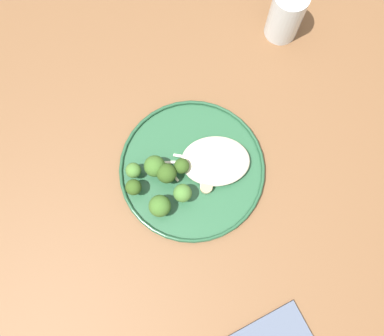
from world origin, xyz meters
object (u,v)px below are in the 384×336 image
seared_scallop_front_small (197,174)px  broccoli_floret_small_sprig (133,171)px  broccoli_floret_split_head (183,193)px  broccoli_floret_left_leaning (155,166)px  seared_scallop_large_seared (231,161)px  seared_scallop_tilted_round (215,159)px  seared_scallop_on_noodles (206,187)px  water_glass (285,17)px  broccoli_floret_rear_charred (160,206)px  broccoli_floret_tall_stalk (182,166)px  seared_scallop_rear_pale (223,144)px  broccoli_floret_center_pile (134,187)px  dinner_plate (192,169)px  broccoli_floret_right_tilted (167,174)px

seared_scallop_front_small → broccoli_floret_small_sprig: (0.12, -0.01, 0.02)m
seared_scallop_front_small → broccoli_floret_split_head: 0.06m
broccoli_floret_split_head → broccoli_floret_left_leaning: bearing=-46.3°
seared_scallop_large_seared → seared_scallop_tilted_round: (0.03, -0.00, -0.00)m
seared_scallop_on_noodles → broccoli_floret_left_leaning: broccoli_floret_left_leaning is taller
broccoli_floret_left_leaning → water_glass: bearing=-131.5°
broccoli_floret_split_head → broccoli_floret_rear_charred: 0.05m
broccoli_floret_small_sprig → broccoli_floret_tall_stalk: broccoli_floret_tall_stalk is taller
seared_scallop_rear_pale → broccoli_floret_rear_charred: (0.13, 0.12, 0.02)m
seared_scallop_front_small → broccoli_floret_rear_charred: 0.10m
seared_scallop_large_seared → broccoli_floret_center_pile: (0.19, 0.05, 0.02)m
dinner_plate → broccoli_floret_rear_charred: size_ratio=5.16×
broccoli_floret_small_sprig → dinner_plate: bearing=-176.6°
seared_scallop_on_noodles → broccoli_floret_split_head: size_ratio=0.42×
dinner_plate → seared_scallop_on_noodles: size_ratio=11.96×
seared_scallop_on_noodles → broccoli_floret_right_tilted: 0.08m
seared_scallop_front_small → broccoli_floret_right_tilted: bearing=3.0°
seared_scallop_rear_pale → seared_scallop_tilted_round: size_ratio=0.96×
seared_scallop_front_small → broccoli_floret_tall_stalk: (0.03, -0.01, 0.02)m
water_glass → broccoli_floret_small_sprig: bearing=45.0°
seared_scallop_tilted_round → broccoli_floret_right_tilted: bearing=19.7°
seared_scallop_large_seared → broccoli_floret_right_tilted: broccoli_floret_right_tilted is taller
broccoli_floret_right_tilted → seared_scallop_large_seared: bearing=-167.1°
seared_scallop_rear_pale → water_glass: 0.30m
seared_scallop_tilted_round → broccoli_floret_rear_charred: size_ratio=0.49×
seared_scallop_large_seared → seared_scallop_tilted_round: 0.03m
broccoli_floret_center_pile → broccoli_floret_small_sprig: 0.03m
seared_scallop_on_noodles → broccoli_floret_center_pile: (0.14, 0.00, 0.02)m
broccoli_floret_left_leaning → broccoli_floret_center_pile: bearing=44.5°
seared_scallop_front_small → seared_scallop_rear_pale: (-0.05, -0.06, -0.00)m
seared_scallop_on_noodles → seared_scallop_tilted_round: bearing=-108.1°
water_glass → seared_scallop_large_seared: bearing=67.1°
broccoli_floret_center_pile → broccoli_floret_right_tilted: bearing=-159.4°
broccoli_floret_center_pile → water_glass: water_glass is taller
broccoli_floret_right_tilted → broccoli_floret_rear_charred: bearing=77.0°
seared_scallop_tilted_round → broccoli_floret_right_tilted: 0.10m
seared_scallop_large_seared → broccoli_floret_rear_charred: (0.14, 0.09, 0.02)m
broccoli_floret_center_pile → broccoli_floret_right_tilted: size_ratio=0.84×
seared_scallop_tilted_round → broccoli_floret_split_head: size_ratio=0.48×
broccoli_floret_tall_stalk → water_glass: (-0.22, -0.31, 0.01)m
seared_scallop_tilted_round → broccoli_floret_small_sprig: 0.16m
seared_scallop_front_small → seared_scallop_on_noodles: 0.03m
broccoli_floret_center_pile → broccoli_floret_split_head: (-0.09, 0.01, 0.00)m
broccoli_floret_right_tilted → broccoli_floret_small_sprig: (0.06, -0.01, -0.01)m
seared_scallop_on_noodles → broccoli_floret_tall_stalk: (0.05, -0.04, 0.02)m
seared_scallop_rear_pale → broccoli_floret_left_leaning: (0.13, 0.05, 0.02)m
seared_scallop_on_noodles → broccoli_floret_rear_charred: bearing=22.8°
seared_scallop_front_small → broccoli_floret_center_pile: bearing=12.4°
seared_scallop_rear_pale → seared_scallop_on_noodles: bearing=67.1°
broccoli_floret_right_tilted → seared_scallop_front_small: bearing=-177.0°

